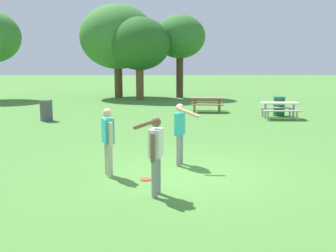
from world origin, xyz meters
TOP-DOWN VIEW (x-y plane):
  - ground_plane at (0.00, 0.00)m, footprint 120.00×120.00m
  - person_thrower at (-0.13, 0.72)m, footprint 0.64×0.73m
  - person_catcher at (-0.76, -1.64)m, footprint 0.64×0.73m
  - person_bystander at (-1.90, -0.24)m, footprint 0.35×0.57m
  - frisbee at (-1.00, -0.56)m, footprint 0.27×0.27m
  - picnic_table_near at (4.99, 8.93)m, footprint 1.77×1.50m
  - picnic_table_far at (1.85, 11.45)m, footprint 1.85×1.60m
  - trash_can_beside_table at (-5.84, 8.49)m, footprint 0.59×0.59m
  - trash_can_further_along at (5.25, 9.86)m, footprint 0.59×0.59m
  - tree_broad_center at (-3.66, 19.46)m, footprint 5.37×5.37m
  - tree_far_right at (-2.04, 18.03)m, footprint 4.22×4.22m
  - tree_slender_mid at (0.80, 19.34)m, footprint 3.62×3.62m

SIDE VIEW (x-z plane):
  - ground_plane at x=0.00m, z-range 0.00..0.00m
  - frisbee at x=-1.00m, z-range 0.00..0.03m
  - trash_can_beside_table at x=-5.84m, z-range 0.00..0.96m
  - trash_can_further_along at x=5.25m, z-range 0.00..0.96m
  - picnic_table_near at x=4.99m, z-range 0.18..0.95m
  - picnic_table_far at x=1.85m, z-range 0.18..0.95m
  - person_bystander at x=-1.90m, z-range 0.12..1.76m
  - person_thrower at x=-0.13m, z-range 0.14..1.78m
  - person_catcher at x=-0.76m, z-range 0.14..1.78m
  - tree_far_right at x=-2.04m, z-range 0.98..6.60m
  - tree_slender_mid at x=0.80m, z-range 1.36..7.26m
  - tree_broad_center at x=-3.66m, z-range 1.01..7.65m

